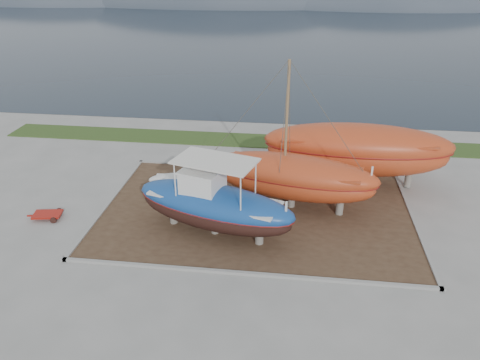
% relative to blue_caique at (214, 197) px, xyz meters
% --- Properties ---
extents(ground, '(140.00, 140.00, 0.00)m').
position_rel_blue_caique_xyz_m(ground, '(2.04, -1.36, -2.24)').
color(ground, gray).
rests_on(ground, ground).
extents(dirt_patch, '(18.00, 12.00, 0.06)m').
position_rel_blue_caique_xyz_m(dirt_patch, '(2.04, 2.64, -2.21)').
color(dirt_patch, '#422D1E').
rests_on(dirt_patch, ground).
extents(curb_frame, '(18.60, 12.60, 0.15)m').
position_rel_blue_caique_xyz_m(curb_frame, '(2.04, 2.64, -2.17)').
color(curb_frame, gray).
rests_on(curb_frame, ground).
extents(grass_strip, '(44.00, 3.00, 0.08)m').
position_rel_blue_caique_xyz_m(grass_strip, '(2.04, 14.14, -2.20)').
color(grass_strip, '#284219').
rests_on(grass_strip, ground).
extents(sea, '(260.00, 100.00, 0.04)m').
position_rel_blue_caique_xyz_m(sea, '(2.04, 68.64, -2.24)').
color(sea, '#17222E').
rests_on(sea, ground).
extents(mountain_ridge, '(200.00, 36.00, 20.00)m').
position_rel_blue_caique_xyz_m(mountain_ridge, '(2.04, 123.64, -2.24)').
color(mountain_ridge, '#333D49').
rests_on(mountain_ridge, ground).
extents(blue_caique, '(9.51, 5.30, 4.36)m').
position_rel_blue_caique_xyz_m(blue_caique, '(0.00, 0.00, 0.00)').
color(blue_caique, '#174690').
rests_on(blue_caique, dirt_patch).
extents(white_dinghy, '(4.29, 2.00, 1.25)m').
position_rel_blue_caique_xyz_m(white_dinghy, '(-2.92, 4.38, -1.56)').
color(white_dinghy, silver).
rests_on(white_dinghy, dirt_patch).
extents(orange_sailboat, '(10.42, 4.86, 8.80)m').
position_rel_blue_caique_xyz_m(orange_sailboat, '(4.08, 3.49, 2.22)').
color(orange_sailboat, '#AA3B1A').
rests_on(orange_sailboat, dirt_patch).
extents(orange_bare_hull, '(12.16, 3.90, 3.96)m').
position_rel_blue_caique_xyz_m(orange_bare_hull, '(8.11, 7.21, -0.20)').
color(orange_bare_hull, '#AA3B1A').
rests_on(orange_bare_hull, dirt_patch).
extents(red_trailer, '(2.52, 1.55, 0.33)m').
position_rel_blue_caique_xyz_m(red_trailer, '(-9.94, 0.36, -2.08)').
color(red_trailer, '#AF1E13').
rests_on(red_trailer, ground).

